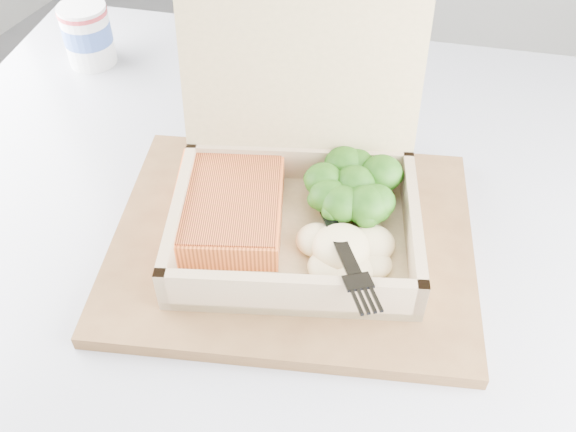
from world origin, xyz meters
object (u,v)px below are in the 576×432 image
at_px(cafe_table, 267,350).
at_px(takeout_container, 297,176).
at_px(serving_tray, 293,241).
at_px(paper_cup, 87,33).

relative_size(cafe_table, takeout_container, 3.48).
bearing_deg(serving_tray, cafe_table, -163.29).
distance_m(serving_tray, takeout_container, 0.07).
xyz_separation_m(cafe_table, serving_tray, (0.03, 0.01, 0.20)).
relative_size(serving_tray, takeout_container, 1.20).
relative_size(takeout_container, paper_cup, 3.60).
height_order(serving_tray, paper_cup, paper_cup).
distance_m(takeout_container, paper_cup, 0.41).
bearing_deg(serving_tray, paper_cup, 153.09).
bearing_deg(cafe_table, serving_tray, 16.71).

